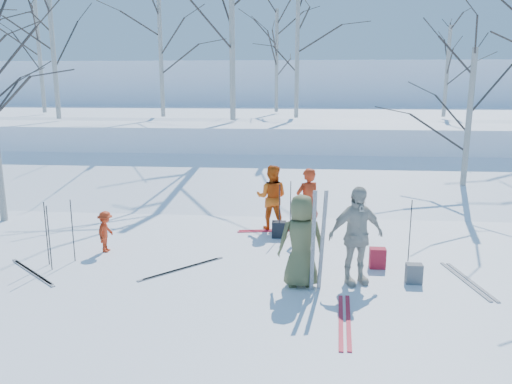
# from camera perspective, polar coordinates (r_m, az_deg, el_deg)

# --- Properties ---
(ground) EXTENTS (120.00, 120.00, 0.00)m
(ground) POSITION_cam_1_polar(r_m,az_deg,el_deg) (10.16, -0.75, -9.03)
(ground) COLOR white
(ground) RESTS_ON ground
(snow_ramp) EXTENTS (70.00, 9.49, 4.12)m
(snow_ramp) POSITION_cam_1_polar(r_m,az_deg,el_deg) (16.81, 1.64, 0.26)
(snow_ramp) COLOR white
(snow_ramp) RESTS_ON ground
(snow_plateau) EXTENTS (70.00, 18.00, 2.20)m
(snow_plateau) POSITION_cam_1_polar(r_m,az_deg,el_deg) (26.56, 2.96, 6.67)
(snow_plateau) COLOR white
(snow_plateau) RESTS_ON ground
(far_hill) EXTENTS (90.00, 30.00, 6.00)m
(far_hill) POSITION_cam_1_polar(r_m,az_deg,el_deg) (47.44, 3.94, 10.49)
(far_hill) COLOR white
(far_hill) RESTS_ON ground
(skier_olive_center) EXTENTS (0.93, 0.68, 1.74)m
(skier_olive_center) POSITION_cam_1_polar(r_m,az_deg,el_deg) (9.23, 5.18, -5.61)
(skier_olive_center) COLOR #505432
(skier_olive_center) RESTS_ON ground
(skier_red_north) EXTENTS (0.75, 0.67, 1.72)m
(skier_red_north) POSITION_cam_1_polar(r_m,az_deg,el_deg) (12.09, 5.90, -1.29)
(skier_red_north) COLOR #B92D11
(skier_red_north) RESTS_ON ground
(skier_redor_behind) EXTENTS (0.87, 0.72, 1.66)m
(skier_redor_behind) POSITION_cam_1_polar(r_m,az_deg,el_deg) (12.75, 1.81, -0.61)
(skier_redor_behind) COLOR #DA5510
(skier_redor_behind) RESTS_ON ground
(skier_red_seated) EXTENTS (0.36, 0.61, 0.93)m
(skier_red_seated) POSITION_cam_1_polar(r_m,az_deg,el_deg) (11.62, -16.80, -4.35)
(skier_red_seated) COLOR #B92D11
(skier_red_seated) RESTS_ON ground
(skier_cream_east) EXTENTS (1.19, 0.83, 1.87)m
(skier_cream_east) POSITION_cam_1_polar(r_m,az_deg,el_deg) (9.48, 11.35, -4.90)
(skier_cream_east) COLOR beige
(skier_cream_east) RESTS_ON ground
(dog) EXTENTS (0.46, 0.69, 0.53)m
(dog) POSITION_cam_1_polar(r_m,az_deg,el_deg) (12.02, 12.00, -4.50)
(dog) COLOR black
(dog) RESTS_ON ground
(upright_ski_left) EXTENTS (0.10, 0.16, 1.90)m
(upright_ski_left) POSITION_cam_1_polar(r_m,az_deg,el_deg) (8.96, 6.55, -5.67)
(upright_ski_left) COLOR silver
(upright_ski_left) RESTS_ON ground
(upright_ski_right) EXTENTS (0.15, 0.23, 1.89)m
(upright_ski_right) POSITION_cam_1_polar(r_m,az_deg,el_deg) (9.03, 7.60, -5.57)
(upright_ski_right) COLOR silver
(upright_ski_right) RESTS_ON ground
(ski_pair_a) EXTENTS (2.10, 2.10, 0.02)m
(ski_pair_a) POSITION_cam_1_polar(r_m,az_deg,el_deg) (10.37, -8.44, -8.66)
(ski_pair_a) COLOR silver
(ski_pair_a) RESTS_ON ground
(ski_pair_b) EXTENTS (0.87, 1.97, 0.02)m
(ski_pair_b) POSITION_cam_1_polar(r_m,az_deg,el_deg) (10.49, 23.03, -9.33)
(ski_pair_b) COLOR silver
(ski_pair_b) RESTS_ON ground
(ski_pair_c) EXTENTS (0.83, 1.97, 0.02)m
(ski_pair_c) POSITION_cam_1_polar(r_m,az_deg,el_deg) (12.77, 2.21, -4.41)
(ski_pair_c) COLOR red
(ski_pair_c) RESTS_ON ground
(ski_pair_d) EXTENTS (0.47, 1.93, 0.02)m
(ski_pair_d) POSITION_cam_1_polar(r_m,az_deg,el_deg) (8.32, 10.09, -14.29)
(ski_pair_d) COLOR red
(ski_pair_d) RESTS_ON ground
(ski_pair_e) EXTENTS (2.07, 2.10, 0.02)m
(ski_pair_e) POSITION_cam_1_polar(r_m,az_deg,el_deg) (11.03, -24.20, -8.36)
(ski_pair_e) COLOR silver
(ski_pair_e) RESTS_ON ground
(ski_pole_a) EXTENTS (0.02, 0.02, 1.34)m
(ski_pole_a) POSITION_cam_1_polar(r_m,az_deg,el_deg) (11.99, 2.70, -2.28)
(ski_pole_a) COLOR black
(ski_pole_a) RESTS_ON ground
(ski_pole_b) EXTENTS (0.02, 0.02, 1.34)m
(ski_pole_b) POSITION_cam_1_polar(r_m,az_deg,el_deg) (12.40, 3.96, -1.79)
(ski_pole_b) COLOR black
(ski_pole_b) RESTS_ON ground
(ski_pole_c) EXTENTS (0.02, 0.02, 1.34)m
(ski_pole_c) POSITION_cam_1_polar(r_m,az_deg,el_deg) (10.96, 17.19, -4.27)
(ski_pole_c) COLOR black
(ski_pole_c) RESTS_ON ground
(ski_pole_d) EXTENTS (0.02, 0.02, 1.34)m
(ski_pole_d) POSITION_cam_1_polar(r_m,az_deg,el_deg) (11.18, -20.22, -4.17)
(ski_pole_d) COLOR black
(ski_pole_d) RESTS_ON ground
(ski_pole_e) EXTENTS (0.02, 0.02, 1.34)m
(ski_pole_e) POSITION_cam_1_polar(r_m,az_deg,el_deg) (11.17, -22.83, -4.41)
(ski_pole_e) COLOR black
(ski_pole_e) RESTS_ON ground
(ski_pole_f) EXTENTS (0.02, 0.02, 1.34)m
(ski_pole_f) POSITION_cam_1_polar(r_m,az_deg,el_deg) (10.84, -22.56, -4.88)
(ski_pole_f) COLOR black
(ski_pole_f) RESTS_ON ground
(backpack_red) EXTENTS (0.32, 0.22, 0.42)m
(backpack_red) POSITION_cam_1_polar(r_m,az_deg,el_deg) (10.55, 13.72, -7.35)
(backpack_red) COLOR maroon
(backpack_red) RESTS_ON ground
(backpack_grey) EXTENTS (0.30, 0.20, 0.38)m
(backpack_grey) POSITION_cam_1_polar(r_m,az_deg,el_deg) (9.99, 17.60, -8.89)
(backpack_grey) COLOR #525559
(backpack_grey) RESTS_ON ground
(backpack_dark) EXTENTS (0.34, 0.24, 0.40)m
(backpack_dark) POSITION_cam_1_polar(r_m,az_deg,el_deg) (12.20, 2.65, -4.30)
(backpack_dark) COLOR black
(backpack_dark) RESTS_ON ground
(birch_plateau_a) EXTENTS (3.28, 3.28, 3.83)m
(birch_plateau_a) POSITION_cam_1_polar(r_m,az_deg,el_deg) (23.50, 20.99, 12.70)
(birch_plateau_a) COLOR silver
(birch_plateau_a) RESTS_ON snow_plateau
(birch_plateau_b) EXTENTS (4.25, 4.25, 5.21)m
(birch_plateau_b) POSITION_cam_1_polar(r_m,az_deg,el_deg) (22.47, -10.82, 15.11)
(birch_plateau_b) COLOR silver
(birch_plateau_b) RESTS_ON snow_plateau
(birch_plateau_c) EXTENTS (6.07, 6.07, 7.81)m
(birch_plateau_c) POSITION_cam_1_polar(r_m,az_deg,el_deg) (20.37, -2.77, 19.26)
(birch_plateau_c) COLOR silver
(birch_plateau_c) RESTS_ON snow_plateau
(birch_plateau_e) EXTENTS (4.61, 4.61, 5.74)m
(birch_plateau_e) POSITION_cam_1_polar(r_m,az_deg,el_deg) (27.09, -23.52, 14.41)
(birch_plateau_e) COLOR silver
(birch_plateau_e) RESTS_ON snow_plateau
(birch_plateau_g) EXTENTS (4.65, 4.65, 5.79)m
(birch_plateau_g) POSITION_cam_1_polar(r_m,az_deg,el_deg) (22.39, -22.20, 15.18)
(birch_plateau_g) COLOR silver
(birch_plateau_g) RESTS_ON snow_plateau
(birch_plateau_h) EXTENTS (4.35, 4.35, 5.36)m
(birch_plateau_h) POSITION_cam_1_polar(r_m,az_deg,el_deg) (21.63, 4.73, 15.58)
(birch_plateau_h) COLOR silver
(birch_plateau_h) RESTS_ON snow_plateau
(birch_plateau_i) EXTENTS (4.07, 4.07, 4.96)m
(birch_plateau_i) POSITION_cam_1_polar(r_m,az_deg,el_deg) (25.65, 2.37, 14.70)
(birch_plateau_i) COLOR silver
(birch_plateau_i) RESTS_ON snow_plateau
(birch_edge_e) EXTENTS (3.89, 3.89, 4.70)m
(birch_edge_e) POSITION_cam_1_polar(r_m,az_deg,el_deg) (16.38, 23.07, 6.72)
(birch_edge_e) COLOR silver
(birch_edge_e) RESTS_ON ground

